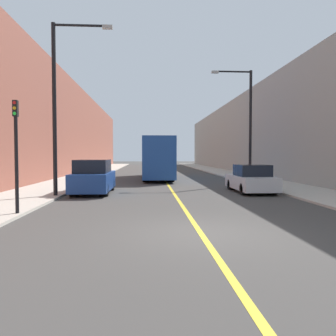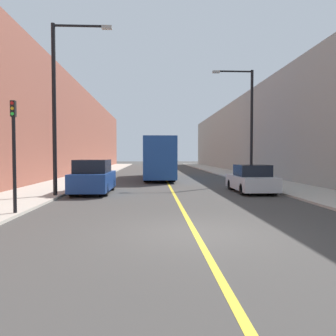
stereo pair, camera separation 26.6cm
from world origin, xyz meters
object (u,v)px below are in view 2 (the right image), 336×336
Objects in this scene: bus at (159,158)px; street_lamp_right at (248,119)px; car_right_near at (251,180)px; traffic_light at (14,152)px; parked_suv_left at (93,178)px; street_lamp_left at (59,98)px.

street_lamp_right reaches higher than bus.
car_right_near is 1.13× the size of traffic_light.
bus reaches higher than car_right_near.
car_right_near is at bearing -65.16° from bus.
parked_suv_left is 6.92m from traffic_light.
parked_suv_left is at bearing -179.74° from car_right_near.
traffic_light reaches higher than parked_suv_left.
bus is 18.25m from traffic_light.
street_lamp_left is (-5.16, -12.43, 3.05)m from bus.
bus is 11.96m from car_right_near.
street_lamp_left is at bearing -149.12° from street_lamp_right.
traffic_light is (-1.50, -6.62, 1.36)m from parked_suv_left.
street_lamp_right reaches higher than traffic_light.
bus is at bearing 114.84° from car_right_near.
street_lamp_right is at bearing -41.28° from bus.
street_lamp_right is (11.49, 6.87, -0.18)m from street_lamp_left.
bus is 11.53m from parked_suv_left.
street_lamp_right reaches higher than parked_suv_left.
street_lamp_left is at bearing -170.88° from car_right_near.
street_lamp_left reaches higher than traffic_light.
bus is 1.30× the size of street_lamp_left.
bus is at bearing 70.67° from parked_suv_left.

